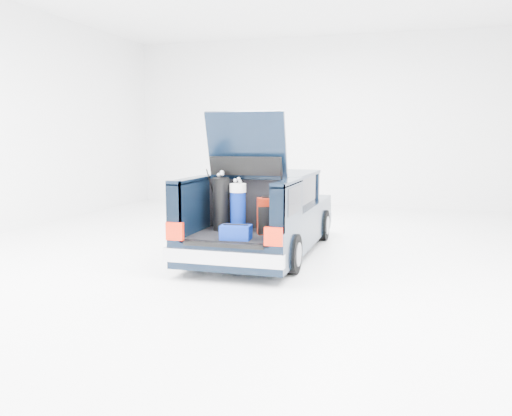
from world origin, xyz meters
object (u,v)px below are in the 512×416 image
(black_golf_bag, at_px, (221,204))
(blue_golf_bag, at_px, (238,207))
(blue_duffel, at_px, (236,232))
(red_suitcase, at_px, (269,216))
(car, at_px, (265,215))

(black_golf_bag, bearing_deg, blue_golf_bag, -21.85)
(blue_golf_bag, xyz_separation_m, blue_duffel, (0.18, -0.65, -0.28))
(red_suitcase, bearing_deg, blue_golf_bag, 148.37)
(red_suitcase, height_order, blue_golf_bag, blue_golf_bag)
(car, bearing_deg, black_golf_bag, -104.70)
(red_suitcase, xyz_separation_m, blue_duffel, (-0.34, -0.57, -0.17))
(car, height_order, blue_duffel, car)
(car, distance_m, blue_duffel, 2.01)
(black_golf_bag, height_order, blue_duffel, black_golf_bag)
(red_suitcase, relative_size, black_golf_bag, 0.62)
(black_golf_bag, relative_size, blue_duffel, 2.06)
(blue_duffel, bearing_deg, car, 88.25)
(red_suitcase, bearing_deg, car, 84.44)
(car, xyz_separation_m, red_suitcase, (0.45, -1.43, 0.20))
(black_golf_bag, bearing_deg, blue_duffel, -75.93)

